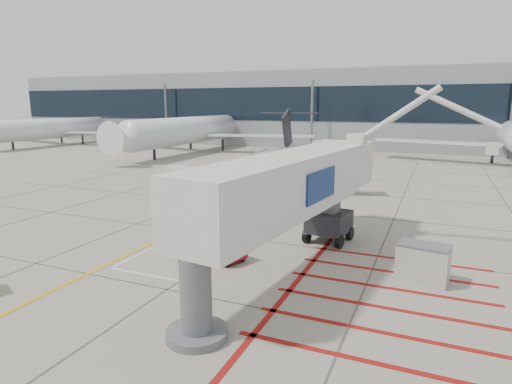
% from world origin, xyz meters
% --- Properties ---
extents(ground_plane, '(260.00, 260.00, 0.00)m').
position_xyz_m(ground_plane, '(0.00, 0.00, 0.00)').
color(ground_plane, gray).
rests_on(ground_plane, ground).
extents(regional_jet, '(23.48, 28.89, 7.27)m').
position_xyz_m(regional_jet, '(-4.53, 14.07, 3.63)').
color(regional_jet, silver).
rests_on(regional_jet, ground_plane).
extents(jet_bridge, '(11.44, 20.05, 7.61)m').
position_xyz_m(jet_bridge, '(4.11, -0.44, 3.80)').
color(jet_bridge, silver).
rests_on(jet_bridge, ground_plane).
extents(pushback_tug, '(2.65, 2.13, 1.34)m').
position_xyz_m(pushback_tug, '(0.53, 0.27, 0.67)').
color(pushback_tug, '#AC1014').
rests_on(pushback_tug, ground_plane).
extents(baggage_cart, '(2.01, 1.60, 1.11)m').
position_xyz_m(baggage_cart, '(-1.94, 5.66, 0.55)').
color(baggage_cart, slate).
rests_on(baggage_cart, ground_plane).
extents(ground_power_unit, '(2.40, 1.63, 1.76)m').
position_xyz_m(ground_power_unit, '(10.28, 1.43, 0.88)').
color(ground_power_unit, '#B8B4AF').
rests_on(ground_power_unit, ground_plane).
extents(cone_nose, '(0.39, 0.39, 0.54)m').
position_xyz_m(cone_nose, '(-1.21, 2.75, 0.27)').
color(cone_nose, '#E6560C').
rests_on(cone_nose, ground_plane).
extents(cone_side, '(0.37, 0.37, 0.52)m').
position_xyz_m(cone_side, '(3.20, 7.01, 0.26)').
color(cone_side, '#F1460C').
rests_on(cone_side, ground_plane).
extents(terminal_building, '(180.00, 28.00, 14.00)m').
position_xyz_m(terminal_building, '(10.00, 70.00, 7.00)').
color(terminal_building, gray).
rests_on(terminal_building, ground_plane).
extents(terminal_glass_band, '(180.00, 0.10, 6.00)m').
position_xyz_m(terminal_glass_band, '(10.00, 55.95, 8.00)').
color(terminal_glass_band, black).
rests_on(terminal_glass_band, ground_plane).
extents(bg_aircraft_a, '(34.75, 38.61, 11.58)m').
position_xyz_m(bg_aircraft_a, '(-59.24, 46.00, 5.79)').
color(bg_aircraft_a, silver).
rests_on(bg_aircraft_a, ground_plane).
extents(bg_aircraft_b, '(39.45, 43.84, 13.15)m').
position_xyz_m(bg_aircraft_b, '(-27.65, 46.00, 6.58)').
color(bg_aircraft_b, silver).
rests_on(bg_aircraft_b, ground_plane).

